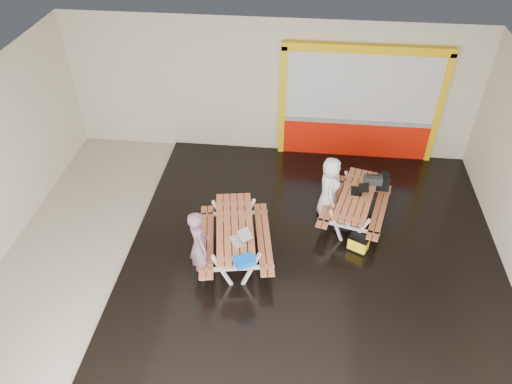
# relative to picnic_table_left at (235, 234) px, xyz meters

# --- Properties ---
(room) EXTENTS (10.02, 8.02, 3.52)m
(room) POSITION_rel_picnic_table_left_xyz_m (0.32, -0.02, 1.13)
(room) COLOR #B7AD9B
(room) RESTS_ON ground
(deck) EXTENTS (7.50, 7.98, 0.05)m
(deck) POSITION_rel_picnic_table_left_xyz_m (1.57, -0.02, -0.60)
(deck) COLOR black
(deck) RESTS_ON room
(kiosk) EXTENTS (3.88, 0.16, 3.00)m
(kiosk) POSITION_rel_picnic_table_left_xyz_m (2.52, 3.91, 0.82)
(kiosk) COLOR red
(kiosk) RESTS_ON room
(picnic_table_left) EXTENTS (1.71, 2.25, 0.82)m
(picnic_table_left) POSITION_rel_picnic_table_left_xyz_m (0.00, 0.00, 0.00)
(picnic_table_left) COLOR #B35E37
(picnic_table_left) RESTS_ON deck
(picnic_table_right) EXTENTS (1.69, 2.13, 0.75)m
(picnic_table_right) POSITION_rel_picnic_table_left_xyz_m (2.41, 1.32, -0.05)
(picnic_table_right) COLOR #B35E37
(picnic_table_right) RESTS_ON deck
(person_left) EXTENTS (0.60, 0.68, 1.55)m
(person_left) POSITION_rel_picnic_table_left_xyz_m (-0.57, -0.61, 0.23)
(person_left) COLOR #765263
(person_left) RESTS_ON deck
(person_right) EXTENTS (0.49, 0.72, 1.45)m
(person_right) POSITION_rel_picnic_table_left_xyz_m (1.83, 1.46, 0.16)
(person_right) COLOR white
(person_right) RESTS_ON deck
(laptop_left) EXTENTS (0.48, 0.46, 0.16)m
(laptop_left) POSITION_rel_picnic_table_left_xyz_m (0.16, -0.37, 0.24)
(laptop_left) COLOR silver
(laptop_left) RESTS_ON picnic_table_left
(laptop_right) EXTENTS (0.38, 0.34, 0.15)m
(laptop_right) POSITION_rel_picnic_table_left_xyz_m (2.45, 1.43, 0.18)
(laptop_right) COLOR black
(laptop_right) RESTS_ON picnic_table_right
(blue_pouch) EXTENTS (0.44, 0.39, 0.11)m
(blue_pouch) POSITION_rel_picnic_table_left_xyz_m (0.31, -0.93, 0.24)
(blue_pouch) COLOR #0057EC
(blue_pouch) RESTS_ON picnic_table_left
(toolbox) EXTENTS (0.39, 0.19, 0.22)m
(toolbox) POSITION_rel_picnic_table_left_xyz_m (2.77, 1.77, 0.22)
(toolbox) COLOR black
(toolbox) RESTS_ON picnic_table_right
(backpack) EXTENTS (0.27, 0.17, 0.45)m
(backpack) POSITION_rel_picnic_table_left_xyz_m (3.02, 1.94, 0.06)
(backpack) COLOR black
(backpack) RESTS_ON picnic_table_right
(dark_case) EXTENTS (0.40, 0.31, 0.14)m
(dark_case) POSITION_rel_picnic_table_left_xyz_m (2.16, 1.06, -0.50)
(dark_case) COLOR black
(dark_case) RESTS_ON deck
(fluke_bag) EXTENTS (0.47, 0.41, 0.34)m
(fluke_bag) POSITION_rel_picnic_table_left_xyz_m (2.46, 0.41, -0.41)
(fluke_bag) COLOR black
(fluke_bag) RESTS_ON deck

